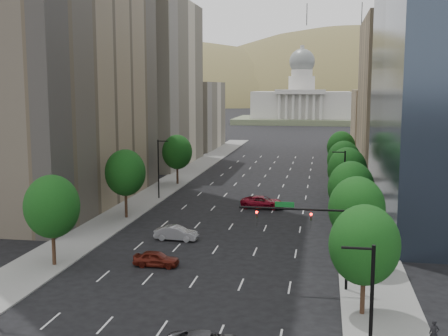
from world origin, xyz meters
The scene contains 24 objects.
sidewalk_left centered at (-15.50, 60.00, 0.07)m, with size 6.00×200.00×0.15m, color slate.
sidewalk_right centered at (15.50, 60.00, 0.07)m, with size 6.00×200.00×0.15m, color slate.
midrise_cream_left centered at (-25.00, 103.00, 17.50)m, with size 14.00×30.00×35.00m, color beige.
filler_left centered at (-25.00, 136.00, 9.00)m, with size 14.00×26.00×18.00m, color beige.
parking_tan_right centered at (25.00, 100.00, 15.00)m, with size 14.00×30.00×30.00m, color #8C7759.
filler_right centered at (25.00, 133.00, 8.00)m, with size 14.00×26.00×16.00m, color #8C7759.
tree_right_0 centered at (14.00, 25.00, 5.39)m, with size 5.20×5.20×8.39m.
tree_right_1 centered at (14.00, 36.00, 5.75)m, with size 5.20×5.20×8.75m.
tree_right_2 centered at (14.00, 48.00, 5.60)m, with size 5.20×5.20×8.61m.
tree_right_3 centered at (14.00, 60.00, 5.89)m, with size 5.20×5.20×8.89m.
tree_right_4 centered at (14.00, 74.00, 5.46)m, with size 5.20×5.20×8.46m.
tree_right_5 centered at (14.00, 90.00, 5.75)m, with size 5.20×5.20×8.75m.
tree_left_0 centered at (-14.00, 32.00, 5.75)m, with size 5.20×5.20×8.75m.
tree_left_1 centered at (-14.00, 52.00, 5.96)m, with size 5.20×5.20×8.97m.
tree_left_2 centered at (-14.00, 78.00, 5.68)m, with size 5.20×5.20×8.68m.
streetlight_rs centered at (13.44, 12.00, 4.84)m, with size 1.70×0.20×9.00m.
streetlight_rn centered at (13.44, 55.00, 4.84)m, with size 1.70×0.20×9.00m.
streetlight_ln centered at (-13.44, 65.00, 4.84)m, with size 1.70×0.20×9.00m.
traffic_signal centered at (10.53, 30.00, 5.17)m, with size 9.12×0.40×7.38m.
capitol centered at (0.00, 249.71, 8.58)m, with size 60.00×40.00×35.20m.
foothills centered at (34.67, 599.39, -37.78)m, with size 720.00×413.00×263.00m.
car_maroon centered at (-4.45, 33.59, 0.74)m, with size 1.75×4.34×1.48m, color #51150D.
car_silver centered at (-4.95, 42.93, 0.79)m, with size 1.68×4.81×1.59m, color gray.
car_red_far centered at (2.62, 61.34, 0.84)m, with size 2.80×6.07×1.69m, color maroon.
Camera 1 is at (10.93, -16.57, 16.87)m, focal length 45.74 mm.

